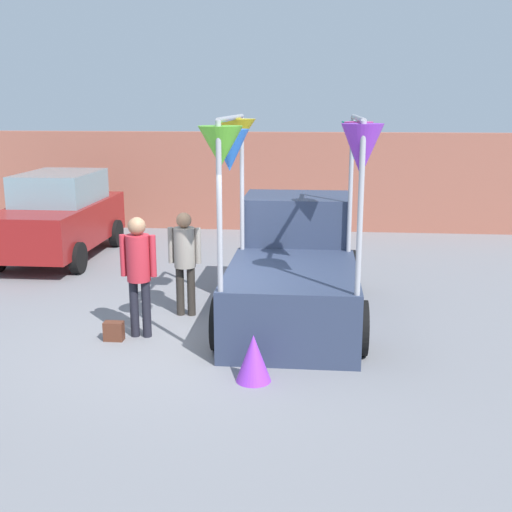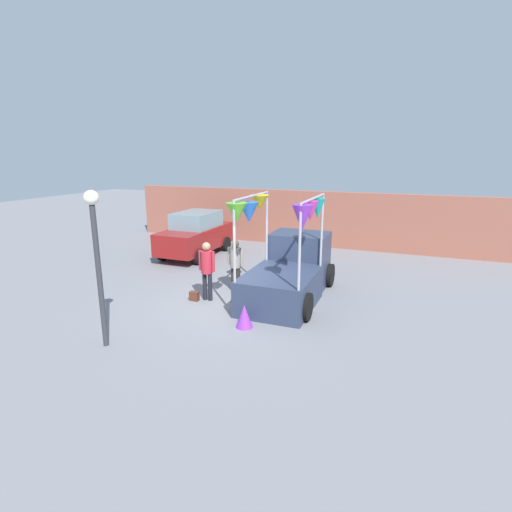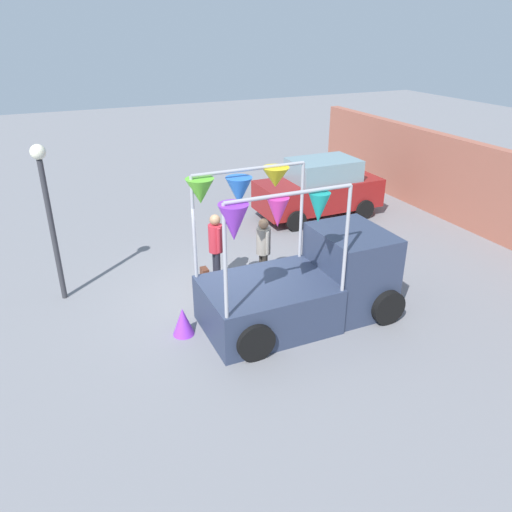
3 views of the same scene
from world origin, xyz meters
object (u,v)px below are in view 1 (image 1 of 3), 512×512
Objects in this scene: parked_car at (60,216)px; person_vendor at (185,254)px; folded_kite_bundle_violet at (253,358)px; person_customer at (138,265)px; handbag at (114,331)px; vendor_truck at (294,259)px.

parked_car is 5.07m from person_vendor.
person_vendor is 2.85m from folded_kite_bundle_violet.
person_customer is 1.13m from person_vendor.
person_vendor reaches higher than handbag.
parked_car is at bearing 128.78° from folded_kite_bundle_violet.
person_customer is at bearing 142.33° from folded_kite_bundle_violet.
parked_car reaches higher than folded_kite_bundle_violet.
vendor_truck is 2.78m from folded_kite_bundle_violet.
vendor_truck reaches higher than handbag.
vendor_truck reaches higher than person_customer.
handbag is 0.47× the size of folded_kite_bundle_violet.
vendor_truck is 1.04× the size of parked_car.
folded_kite_bundle_violet is at bearing -51.22° from parked_car.
vendor_truck is at bearing 30.47° from handbag.
person_customer is 1.03m from handbag.
person_customer is at bearing -56.69° from parked_car.
folded_kite_bundle_violet is (1.34, -2.42, -0.72)m from person_vendor.
vendor_truck is 1.75m from person_vendor.
vendor_truck is at bearing 81.76° from folded_kite_bundle_violet.
person_customer is 2.41m from folded_kite_bundle_violet.
vendor_truck is 2.33× the size of person_customer.
parked_car is 7.80m from folded_kite_bundle_violet.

